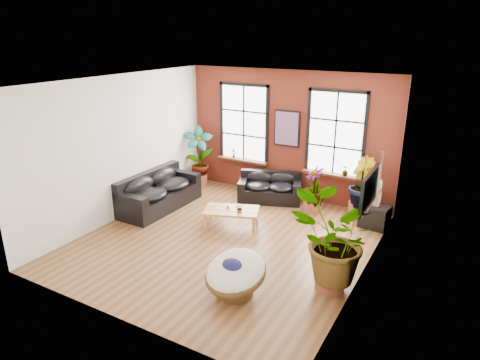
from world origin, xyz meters
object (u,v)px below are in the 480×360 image
object	(u,v)px
papasan_chair	(235,274)
coffee_table	(231,211)
sofa_left	(158,192)
sofa_back	(270,188)

from	to	relation	value
papasan_chair	coffee_table	bearing A→B (deg)	134.67
sofa_left	coffee_table	bearing A→B (deg)	-89.58
papasan_chair	sofa_left	bearing A→B (deg)	159.73
coffee_table	papasan_chair	bearing A→B (deg)	-79.10
sofa_left	papasan_chair	bearing A→B (deg)	-122.15
sofa_left	coffee_table	size ratio (longest dim) A/B	1.64
coffee_table	papasan_chair	distance (m)	2.89
sofa_left	papasan_chair	xyz separation A→B (m)	(3.80, -2.46, -0.00)
sofa_back	sofa_left	distance (m)	3.05
sofa_left	papasan_chair	size ratio (longest dim) A/B	1.81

